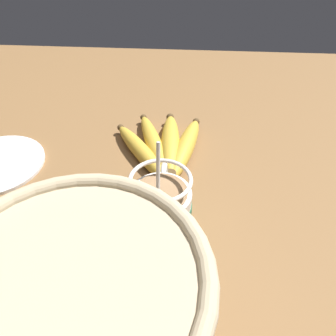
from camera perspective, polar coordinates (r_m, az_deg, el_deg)
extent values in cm
cube|color=brown|center=(57.91, -0.98, -4.89)|extent=(128.72, 128.72, 3.04)
cylinder|color=white|center=(48.68, -1.21, -7.38)|extent=(8.85, 8.85, 7.28)
cylinder|color=#195638|center=(48.84, -1.21, -7.54)|extent=(9.05, 9.05, 3.43)
torus|color=white|center=(51.53, -0.72, -2.01)|extent=(5.60, 0.90, 5.60)
cylinder|color=#997551|center=(45.96, -1.28, -4.27)|extent=(7.65, 7.65, 0.40)
torus|color=white|center=(44.28, -1.33, -2.06)|extent=(8.85, 8.85, 0.60)
cylinder|color=silver|center=(41.90, -1.77, -6.02)|extent=(4.99, 0.50, 15.88)
ellipsoid|color=silver|center=(49.31, -1.34, -10.38)|extent=(3.00, 2.00, 0.80)
cylinder|color=#4C381E|center=(54.82, 0.36, -2.08)|extent=(2.00, 2.00, 3.00)
ellipsoid|color=gold|center=(63.27, 3.02, 3.56)|extent=(19.40, 7.38, 3.37)
sphere|color=#4C381E|center=(70.96, 4.91, 8.04)|extent=(1.51, 1.51, 1.51)
ellipsoid|color=gold|center=(63.74, 0.42, 4.10)|extent=(20.04, 4.81, 3.64)
sphere|color=#4C381E|center=(71.94, 0.47, 8.83)|extent=(1.64, 1.64, 1.64)
ellipsoid|color=gold|center=(64.08, -2.37, 3.99)|extent=(20.84, 9.79, 3.10)
sphere|color=#4C381E|center=(72.59, -4.29, 8.78)|extent=(1.40, 1.40, 1.40)
ellipsoid|color=gold|center=(62.62, -4.63, 2.86)|extent=(17.44, 13.44, 3.10)
sphere|color=#4C381E|center=(69.78, -8.25, 6.98)|extent=(1.39, 1.39, 1.39)
torus|color=tan|center=(24.13, -17.18, -17.81)|extent=(20.48, 20.48, 1.37)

